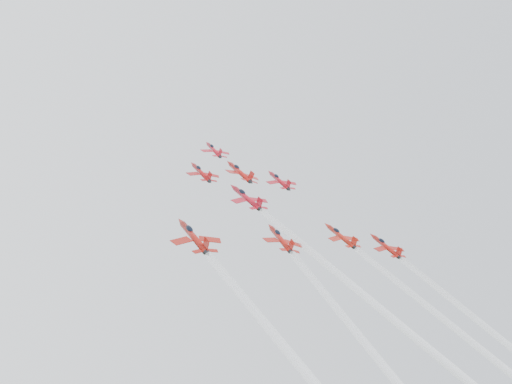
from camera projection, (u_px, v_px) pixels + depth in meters
jet_lead at (214, 150)px, 179.03m from camera, size 8.78×11.11×7.50m
jet_row2_left at (201, 172)px, 158.28m from camera, size 9.01×11.40×7.69m
jet_row2_center at (240, 172)px, 167.68m from camera, size 10.42×13.19×8.90m
jet_row2_right at (279, 180)px, 171.09m from camera, size 9.19×11.63×7.85m
jet_center at (371, 320)px, 112.87m from camera, size 10.19×94.12×60.47m
jet_rear_left at (424, 383)px, 98.87m from camera, size 9.42×87.03×55.91m
jet_rear_right at (477, 354)px, 113.01m from camera, size 8.88×82.04×52.71m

